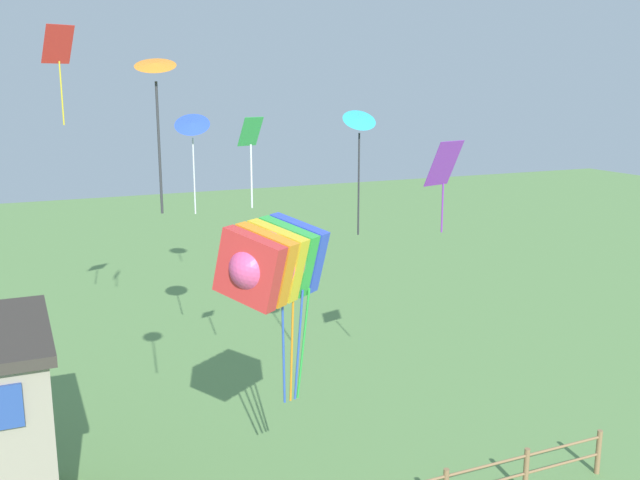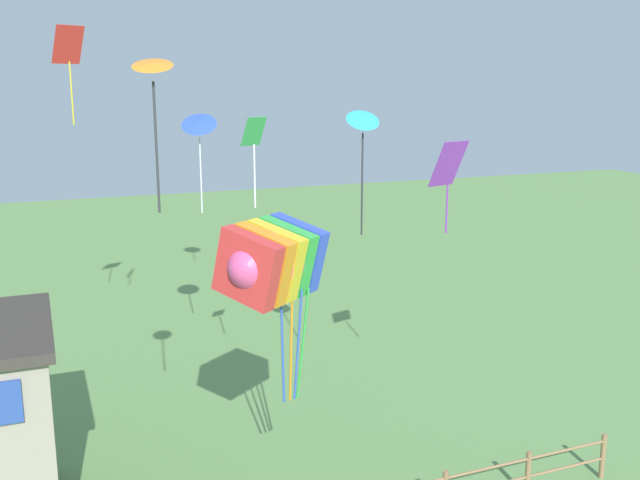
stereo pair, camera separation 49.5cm
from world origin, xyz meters
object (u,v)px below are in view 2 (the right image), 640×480
(kite_red_diamond, at_px, (69,53))
(kite_green_diamond, at_px, (254,145))
(kite_blue_delta, at_px, (199,126))
(kite_purple_streamer, at_px, (448,169))
(kite_cyan_delta, at_px, (363,127))
(kite_orange_delta, at_px, (153,77))
(kite_rainbow_parafoil, at_px, (272,260))

(kite_red_diamond, height_order, kite_green_diamond, kite_red_diamond)
(kite_blue_delta, relative_size, kite_red_diamond, 1.01)
(kite_purple_streamer, relative_size, kite_green_diamond, 1.08)
(kite_cyan_delta, bearing_deg, kite_red_diamond, 129.92)
(kite_orange_delta, height_order, kite_purple_streamer, kite_orange_delta)
(kite_rainbow_parafoil, distance_m, kite_red_diamond, 12.18)
(kite_purple_streamer, height_order, kite_green_diamond, kite_green_diamond)
(kite_rainbow_parafoil, height_order, kite_blue_delta, kite_blue_delta)
(kite_rainbow_parafoil, relative_size, kite_purple_streamer, 1.69)
(kite_orange_delta, bearing_deg, kite_blue_delta, 72.21)
(kite_rainbow_parafoil, distance_m, kite_purple_streamer, 6.32)
(kite_red_diamond, bearing_deg, kite_rainbow_parafoil, -71.91)
(kite_blue_delta, height_order, kite_cyan_delta, kite_cyan_delta)
(kite_rainbow_parafoil, distance_m, kite_cyan_delta, 5.01)
(kite_green_diamond, bearing_deg, kite_orange_delta, -127.93)
(kite_rainbow_parafoil, relative_size, kite_orange_delta, 1.45)
(kite_blue_delta, height_order, kite_red_diamond, kite_red_diamond)
(kite_red_diamond, bearing_deg, kite_orange_delta, -85.76)
(kite_rainbow_parafoil, xyz_separation_m, kite_red_diamond, (-3.46, 10.60, 4.91))
(kite_cyan_delta, bearing_deg, kite_orange_delta, -150.79)
(kite_green_diamond, bearing_deg, kite_red_diamond, 118.55)
(kite_blue_delta, relative_size, kite_purple_streamer, 1.25)
(kite_rainbow_parafoil, xyz_separation_m, kite_green_diamond, (0.58, 3.17, 2.34))
(kite_blue_delta, xyz_separation_m, kite_purple_streamer, (5.69, -5.57, -1.00))
(kite_rainbow_parafoil, height_order, kite_purple_streamer, kite_purple_streamer)
(kite_cyan_delta, xyz_separation_m, kite_green_diamond, (-2.80, 0.75, -0.45))
(kite_red_diamond, relative_size, kite_cyan_delta, 0.94)
(kite_green_diamond, bearing_deg, kite_purple_streamer, -12.96)
(kite_rainbow_parafoil, relative_size, kite_cyan_delta, 1.28)
(kite_blue_delta, height_order, kite_purple_streamer, kite_blue_delta)
(kite_orange_delta, relative_size, kite_green_diamond, 1.25)
(kite_orange_delta, distance_m, kite_purple_streamer, 9.20)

